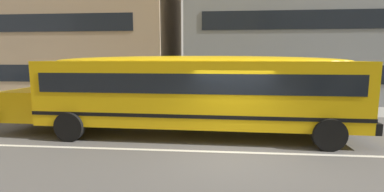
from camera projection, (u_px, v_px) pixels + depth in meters
ground_plane at (233, 152)px, 8.44m from camera, size 400.00×400.00×0.00m
sidewalk_far at (226, 109)px, 15.55m from camera, size 120.00×3.00×0.01m
lane_centreline at (233, 152)px, 8.44m from camera, size 110.00×0.16×0.01m
school_bus at (189, 89)px, 10.15m from camera, size 13.34×3.37×2.97m
apartment_block_far_centre at (283, 9)px, 20.98m from camera, size 14.16×10.69×13.30m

